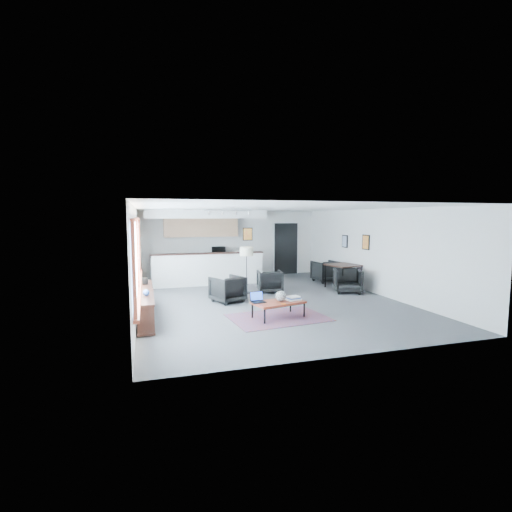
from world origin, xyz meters
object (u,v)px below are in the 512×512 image
object	(u,v)px
coffee_table	(278,303)
microwave	(218,250)
dining_chair_near	(348,281)
dining_chair_far	(326,272)
ceramic_pot	(281,296)
dining_table	(344,267)
laptop	(257,299)
armchair_left	(228,288)
book_stack	(293,298)
floor_lamp	(247,253)
armchair_right	(270,280)

from	to	relation	value
coffee_table	microwave	world-z (taller)	microwave
dining_chair_near	dining_chair_far	world-z (taller)	dining_chair_far
ceramic_pot	dining_table	world-z (taller)	dining_table
dining_table	laptop	bearing A→B (deg)	-144.53
armchair_left	microwave	xyz separation A→B (m)	(0.55, 4.12, 0.70)
book_stack	coffee_table	bearing A→B (deg)	-173.83
coffee_table	laptop	world-z (taller)	laptop
ceramic_pot	dining_chair_near	distance (m)	3.69
floor_lamp	dining_table	world-z (taller)	floor_lamp
ceramic_pot	dining_chair_far	world-z (taller)	dining_chair_far
coffee_table	laptop	distance (m)	0.50
dining_table	microwave	distance (m)	4.82
coffee_table	microwave	distance (m)	6.10
dining_chair_near	coffee_table	bearing A→B (deg)	-124.27
coffee_table	dining_chair_far	size ratio (longest dim) A/B	1.80
coffee_table	dining_table	xyz separation A→B (m)	(3.33, 2.83, 0.36)
microwave	floor_lamp	bearing A→B (deg)	-79.05
book_stack	dining_chair_far	xyz separation A→B (m)	(2.94, 4.04, -0.07)
armchair_left	floor_lamp	bearing A→B (deg)	-152.61
ceramic_pot	armchair_right	xyz separation A→B (m)	(0.72, 2.90, -0.13)
coffee_table	ceramic_pot	bearing A→B (deg)	-13.06
armchair_left	dining_chair_near	bearing A→B (deg)	158.80
armchair_left	dining_table	xyz separation A→B (m)	(4.12, 0.89, 0.32)
dining_table	dining_chair_near	distance (m)	0.84
armchair_left	dining_chair_near	size ratio (longest dim) A/B	1.14
book_stack	ceramic_pot	bearing A→B (deg)	-172.86
ceramic_pot	microwave	xyz separation A→B (m)	(-0.30, 6.05, 0.59)
dining_chair_far	armchair_right	bearing A→B (deg)	19.96
dining_chair_far	microwave	world-z (taller)	microwave
dining_chair_far	coffee_table	bearing A→B (deg)	45.80
laptop	armchair_right	xyz separation A→B (m)	(1.25, 2.78, -0.08)
coffee_table	dining_chair_far	world-z (taller)	dining_chair_far
ceramic_pot	armchair_left	distance (m)	2.11
book_stack	microwave	bearing A→B (deg)	95.98
coffee_table	dining_chair_near	world-z (taller)	dining_chair_near
book_stack	armchair_right	size ratio (longest dim) A/B	0.49
dining_table	dining_chair_far	xyz separation A→B (m)	(-0.00, 1.26, -0.36)
laptop	dining_table	distance (m)	4.68
floor_lamp	microwave	bearing A→B (deg)	95.22
book_stack	dining_chair_far	world-z (taller)	dining_chair_far
ceramic_pot	floor_lamp	size ratio (longest dim) A/B	0.17
laptop	dining_chair_far	bearing A→B (deg)	40.40
armchair_right	book_stack	bearing A→B (deg)	91.04
ceramic_pot	book_stack	bearing A→B (deg)	7.14
armchair_left	microwave	size ratio (longest dim) A/B	1.57
dining_chair_near	microwave	world-z (taller)	microwave
laptop	microwave	size ratio (longest dim) A/B	0.68
laptop	ceramic_pot	bearing A→B (deg)	-17.72
coffee_table	armchair_left	bearing A→B (deg)	98.33
dining_table	armchair_right	bearing A→B (deg)	178.44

